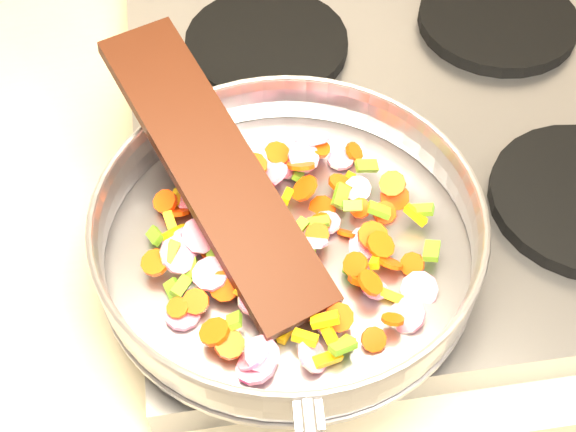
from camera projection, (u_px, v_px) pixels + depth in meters
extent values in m
cube|color=#939399|center=(410.00, 133.00, 0.88)|extent=(0.60, 0.60, 0.04)
cylinder|color=black|center=(306.00, 233.00, 0.76)|extent=(0.19, 0.19, 0.02)
cylinder|color=black|center=(267.00, 43.00, 0.93)|extent=(0.19, 0.19, 0.02)
cylinder|color=black|center=(498.00, 20.00, 0.96)|extent=(0.19, 0.19, 0.02)
cylinder|color=#9E9EA5|center=(288.00, 250.00, 0.74)|extent=(0.35, 0.35, 0.01)
torus|color=#9E9EA5|center=(288.00, 230.00, 0.72)|extent=(0.39, 0.39, 0.05)
torus|color=#9E9EA5|center=(288.00, 213.00, 0.70)|extent=(0.35, 0.35, 0.01)
cube|color=#9E9EA5|center=(308.00, 416.00, 0.59)|extent=(0.02, 0.03, 0.02)
cube|color=#538C1A|center=(214.00, 256.00, 0.71)|extent=(0.01, 0.02, 0.02)
cylinder|color=#D81562|center=(188.00, 243.00, 0.73)|extent=(0.04, 0.04, 0.02)
cylinder|color=#D81562|center=(313.00, 356.00, 0.66)|extent=(0.03, 0.04, 0.03)
cylinder|color=#EE3A06|center=(354.00, 152.00, 0.80)|extent=(0.03, 0.03, 0.02)
cube|color=#ECAB0B|center=(265.00, 230.00, 0.72)|extent=(0.02, 0.02, 0.01)
cylinder|color=#D81562|center=(252.00, 303.00, 0.68)|extent=(0.03, 0.03, 0.01)
cylinder|color=#EE3A06|center=(305.00, 188.00, 0.75)|extent=(0.03, 0.04, 0.03)
cube|color=#ECAB0B|center=(325.00, 320.00, 0.66)|extent=(0.03, 0.01, 0.02)
cylinder|color=#D81562|center=(187.00, 197.00, 0.76)|extent=(0.04, 0.04, 0.02)
cylinder|color=#EE3A06|center=(341.00, 183.00, 0.77)|extent=(0.03, 0.03, 0.02)
cube|color=#ECAB0B|center=(176.00, 197.00, 0.76)|extent=(0.02, 0.02, 0.01)
cube|color=#538C1A|center=(228.00, 249.00, 0.72)|extent=(0.02, 0.02, 0.02)
cylinder|color=#EE3A06|center=(264.00, 220.00, 0.75)|extent=(0.03, 0.03, 0.01)
cylinder|color=#D81562|center=(375.00, 289.00, 0.70)|extent=(0.03, 0.03, 0.01)
cylinder|color=#EE3A06|center=(315.00, 311.00, 0.68)|extent=(0.03, 0.03, 0.02)
cube|color=#ECAB0B|center=(377.00, 258.00, 0.71)|extent=(0.02, 0.03, 0.02)
cube|color=#538C1A|center=(270.00, 319.00, 0.68)|extent=(0.01, 0.02, 0.01)
cylinder|color=#EE3A06|center=(373.00, 236.00, 0.73)|extent=(0.03, 0.03, 0.01)
cylinder|color=#EE3A06|center=(360.00, 208.00, 0.75)|extent=(0.02, 0.02, 0.02)
cube|color=#ECAB0B|center=(305.00, 338.00, 0.66)|extent=(0.02, 0.02, 0.01)
cube|color=#ECAB0B|center=(329.00, 334.00, 0.66)|extent=(0.02, 0.03, 0.01)
cylinder|color=#EE3A06|center=(196.00, 302.00, 0.69)|extent=(0.03, 0.03, 0.01)
cylinder|color=#EE3A06|center=(317.00, 234.00, 0.73)|extent=(0.03, 0.03, 0.02)
cylinder|color=#D81562|center=(291.00, 145.00, 0.80)|extent=(0.03, 0.03, 0.01)
cube|color=#538C1A|center=(234.00, 321.00, 0.67)|extent=(0.02, 0.02, 0.02)
cylinder|color=#D81562|center=(178.00, 255.00, 0.71)|extent=(0.04, 0.05, 0.04)
cube|color=#ECAB0B|center=(171.00, 224.00, 0.74)|extent=(0.01, 0.03, 0.01)
cube|color=#ECAB0B|center=(246.00, 293.00, 0.68)|extent=(0.02, 0.02, 0.01)
cylinder|color=#EE3A06|center=(392.00, 184.00, 0.76)|extent=(0.03, 0.03, 0.02)
cylinder|color=#EE3A06|center=(155.00, 263.00, 0.70)|extent=(0.03, 0.03, 0.01)
cylinder|color=#EE3A06|center=(381.00, 245.00, 0.72)|extent=(0.03, 0.03, 0.02)
cylinder|color=#D81562|center=(304.00, 156.00, 0.78)|extent=(0.04, 0.03, 0.03)
cylinder|color=#EE3A06|center=(277.00, 154.00, 0.79)|extent=(0.03, 0.03, 0.01)
cylinder|color=#EE3A06|center=(301.00, 165.00, 0.77)|extent=(0.04, 0.03, 0.03)
cylinder|color=#EE3A06|center=(225.00, 286.00, 0.69)|extent=(0.04, 0.04, 0.02)
cylinder|color=#EE3A06|center=(229.00, 344.00, 0.66)|extent=(0.03, 0.03, 0.01)
cylinder|color=#D81562|center=(266.00, 170.00, 0.78)|extent=(0.05, 0.05, 0.01)
cylinder|color=#D81562|center=(274.00, 293.00, 0.68)|extent=(0.03, 0.03, 0.02)
cube|color=#538C1A|center=(432.00, 251.00, 0.71)|extent=(0.02, 0.03, 0.01)
cube|color=#538C1A|center=(173.00, 289.00, 0.70)|extent=(0.02, 0.02, 0.02)
cube|color=#538C1A|center=(317.00, 310.00, 0.68)|extent=(0.02, 0.02, 0.01)
cylinder|color=#D81562|center=(358.00, 189.00, 0.77)|extent=(0.03, 0.03, 0.02)
cylinder|color=#D81562|center=(253.00, 356.00, 0.66)|extent=(0.03, 0.03, 0.03)
cylinder|color=#D81562|center=(407.00, 315.00, 0.69)|extent=(0.04, 0.04, 0.02)
cube|color=#538C1A|center=(155.00, 236.00, 0.73)|extent=(0.02, 0.02, 0.02)
cube|color=#538C1A|center=(422.00, 210.00, 0.74)|extent=(0.02, 0.02, 0.01)
cube|color=#538C1A|center=(235.00, 225.00, 0.74)|extent=(0.02, 0.01, 0.01)
cylinder|color=#D81562|center=(275.00, 174.00, 0.76)|extent=(0.03, 0.04, 0.02)
cylinder|color=#EE3A06|center=(412.00, 264.00, 0.71)|extent=(0.02, 0.03, 0.02)
cylinder|color=#D81562|center=(313.00, 138.00, 0.79)|extent=(0.04, 0.03, 0.02)
cube|color=#538C1A|center=(344.00, 344.00, 0.66)|extent=(0.02, 0.02, 0.02)
cylinder|color=#EE3A06|center=(320.00, 148.00, 0.79)|extent=(0.03, 0.03, 0.01)
cube|color=#538C1A|center=(352.00, 272.00, 0.71)|extent=(0.02, 0.02, 0.02)
cube|color=#538C1A|center=(367.00, 166.00, 0.77)|extent=(0.02, 0.01, 0.01)
cube|color=#538C1A|center=(319.00, 222.00, 0.74)|extent=(0.02, 0.01, 0.01)
cylinder|color=#EE3A06|center=(277.00, 317.00, 0.67)|extent=(0.03, 0.03, 0.01)
cylinder|color=#EE3A06|center=(393.00, 319.00, 0.67)|extent=(0.03, 0.03, 0.02)
cube|color=#538C1A|center=(352.00, 206.00, 0.74)|extent=(0.02, 0.01, 0.01)
cylinder|color=#D81562|center=(309.00, 241.00, 0.72)|extent=(0.04, 0.04, 0.03)
cube|color=#538C1A|center=(238.00, 153.00, 0.78)|extent=(0.02, 0.02, 0.02)
cube|color=#538C1A|center=(303.00, 254.00, 0.72)|extent=(0.02, 0.02, 0.01)
cylinder|color=#EE3A06|center=(221.00, 157.00, 0.80)|extent=(0.03, 0.03, 0.02)
cylinder|color=#EE3A06|center=(215.00, 148.00, 0.79)|extent=(0.02, 0.03, 0.02)
cube|color=#ECAB0B|center=(392.00, 296.00, 0.70)|extent=(0.02, 0.02, 0.01)
cube|color=#ECAB0B|center=(182.00, 201.00, 0.77)|extent=(0.02, 0.02, 0.01)
cylinder|color=#EE3A06|center=(238.00, 150.00, 0.78)|extent=(0.02, 0.02, 0.01)
cylinder|color=#EE3A06|center=(374.00, 339.00, 0.67)|extent=(0.03, 0.03, 0.02)
cube|color=#538C1A|center=(299.00, 227.00, 0.73)|extent=(0.02, 0.02, 0.01)
cylinder|color=#D81562|center=(364.00, 246.00, 0.74)|extent=(0.03, 0.03, 0.01)
cylinder|color=#EE3A06|center=(362.00, 279.00, 0.70)|extent=(0.03, 0.03, 0.02)
cylinder|color=#D81562|center=(274.00, 146.00, 0.81)|extent=(0.04, 0.04, 0.02)
cylinder|color=#EE3A06|center=(347.00, 233.00, 0.74)|extent=(0.03, 0.02, 0.02)
cube|color=#538C1A|center=(379.00, 210.00, 0.74)|extent=(0.02, 0.02, 0.02)
cube|color=#ECAB0B|center=(327.00, 359.00, 0.66)|extent=(0.03, 0.02, 0.01)
cube|color=#538C1A|center=(254.00, 235.00, 0.73)|extent=(0.02, 0.03, 0.02)
cylinder|color=#EE3A06|center=(214.00, 332.00, 0.66)|extent=(0.03, 0.03, 0.01)
cube|color=#538C1A|center=(181.00, 287.00, 0.69)|extent=(0.02, 0.02, 0.01)
cylinder|color=#EE3A06|center=(395.00, 197.00, 0.76)|extent=(0.04, 0.03, 0.03)
cylinder|color=#D81562|center=(200.00, 235.00, 0.72)|extent=(0.05, 0.04, 0.02)
cylinder|color=#EE3A06|center=(177.00, 308.00, 0.68)|extent=(0.02, 0.02, 0.01)
cylinder|color=#EE3A06|center=(339.00, 317.00, 0.67)|extent=(0.03, 0.03, 0.02)
cylinder|color=#D81562|center=(267.00, 245.00, 0.73)|extent=(0.05, 0.05, 0.02)
cylinder|color=#D81562|center=(182.00, 315.00, 0.69)|extent=(0.03, 0.03, 0.01)
cylinder|color=#EE3A06|center=(370.00, 283.00, 0.68)|extent=(0.03, 0.04, 0.02)
cube|color=#ECAB0B|center=(416.00, 215.00, 0.74)|extent=(0.02, 0.02, 0.02)
cylinder|color=#D81562|center=(419.00, 289.00, 0.70)|extent=(0.04, 0.03, 0.03)
cylinder|color=#EE3A06|center=(355.00, 264.00, 0.70)|extent=(0.03, 0.02, 0.02)
cube|color=#ECAB0B|center=(286.00, 333.00, 0.68)|extent=(0.02, 0.02, 0.01)
cylinder|color=#EE3A06|center=(385.00, 213.00, 0.75)|extent=(0.03, 0.02, 0.02)
cylinder|color=#D81562|center=(326.00, 223.00, 0.75)|extent=(0.04, 0.04, 0.01)
cube|color=#ECAB0B|center=(175.00, 232.00, 0.73)|extent=(0.03, 0.02, 0.02)
cylinder|color=#EE3A06|center=(177.00, 212.00, 0.75)|extent=(0.03, 0.03, 0.03)
cylinder|color=#D81562|center=(254.00, 159.00, 0.77)|extent=(0.03, 0.03, 0.02)
cylinder|color=#EE3A06|center=(229.00, 176.00, 0.78)|extent=(0.03, 0.03, 0.02)
cube|color=#538C1A|center=(343.00, 346.00, 0.65)|extent=(0.03, 0.02, 0.02)
cube|color=#ECAB0B|center=(171.00, 252.00, 0.70)|extent=(0.02, 0.02, 0.01)
cylinder|color=#D81562|center=(328.00, 320.00, 0.68)|extent=(0.04, 0.03, 0.02)
cube|color=#538C1A|center=(232.00, 157.00, 0.78)|extent=(0.02, 0.01, 0.01)
cube|color=#538C1A|center=(298.00, 174.00, 0.78)|extent=(0.02, 0.03, 0.02)
cylinder|color=#D81562|center=(287.00, 164.00, 0.79)|extent=(0.04, 0.04, 0.02)
cylinder|color=#D81562|center=(363.00, 241.00, 0.74)|extent=(0.03, 0.03, 0.02)
cylinder|color=#D81562|center=(262.00, 354.00, 0.65)|extent=(0.04, 0.04, 0.02)
cube|color=#538C1A|center=(341.00, 196.00, 0.75)|extent=(0.02, 0.03, 0.02)
cylinder|color=#EE3A06|center=(263.00, 202.00, 0.75)|extent=(0.04, 0.04, 0.01)
cube|color=#ECAB0B|center=(349.00, 181.00, 0.78)|extent=(0.02, 0.02, 0.01)
cylinder|color=#D81562|center=(256.00, 367.00, 0.65)|extent=(0.05, 0.05, 0.01)
cylinder|color=#D81562|center=(243.00, 194.00, 0.75)|extent=(0.03, 0.04, 0.02)
cube|color=#538C1A|center=(249.00, 195.00, 0.75)|extent=(0.02, 0.03, 0.02)
cylinder|color=#D81562|center=(341.00, 160.00, 0.80)|extent=(0.04, 0.04, 0.00)
cube|color=#ECAB0B|center=(287.00, 196.00, 0.76)|extent=(0.02, 0.02, 0.01)
cylinder|color=#EE3A06|center=(322.00, 209.00, 0.76)|extent=(0.03, 0.03, 0.03)
cylinder|color=#EE3A06|center=(201.00, 196.00, 0.76)|extent=(0.03, 0.03, 0.02)
cylinder|color=#EE3A06|center=(165.00, 202.00, 0.75)|extent=(0.03, 0.03, 0.02)
cylinder|color=#EE3A06|center=(212.00, 245.00, 0.73)|extent=(0.03, 0.03, 0.02)
cylinder|color=#EE3A06|center=(197.00, 195.00, 0.75)|extent=(0.03, 0.03, 0.02)
cube|color=#ECAB0B|center=(227.00, 338.00, 0.67)|extent=(0.01, 0.02, 0.01)
cylinder|color=#EE3A06|center=(390.00, 263.00, 0.71)|extent=(0.03, 0.03, 0.02)
cylinder|color=#EE3A06|center=(253.00, 166.00, 0.77)|extent=(0.03, 0.03, 0.02)
cube|color=#538C1A|center=(190.00, 270.00, 0.71)|extent=(0.02, 0.02, 0.01)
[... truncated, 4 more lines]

